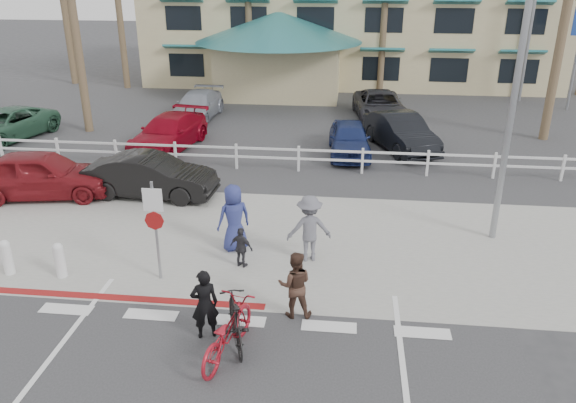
# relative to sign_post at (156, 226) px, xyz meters

# --- Properties ---
(ground) EXTENTS (140.00, 140.00, 0.00)m
(ground) POSITION_rel_sign_post_xyz_m (2.30, -2.20, -1.45)
(ground) COLOR #333335
(sidewalk_plaza) EXTENTS (22.00, 7.00, 0.01)m
(sidewalk_plaza) POSITION_rel_sign_post_xyz_m (2.30, 2.30, -1.44)
(sidewalk_plaza) COLOR gray
(sidewalk_plaza) RESTS_ON ground
(cross_street) EXTENTS (40.00, 5.00, 0.01)m
(cross_street) POSITION_rel_sign_post_xyz_m (2.30, 6.30, -1.45)
(cross_street) COLOR #333335
(cross_street) RESTS_ON ground
(parking_lot) EXTENTS (50.00, 16.00, 0.01)m
(parking_lot) POSITION_rel_sign_post_xyz_m (2.30, 15.80, -1.45)
(parking_lot) COLOR #333335
(parking_lot) RESTS_ON ground
(curb_red) EXTENTS (7.00, 0.25, 0.02)m
(curb_red) POSITION_rel_sign_post_xyz_m (-0.70, -1.00, -1.44)
(curb_red) COLOR maroon
(curb_red) RESTS_ON ground
(rail_fence) EXTENTS (29.40, 0.16, 1.00)m
(rail_fence) POSITION_rel_sign_post_xyz_m (2.80, 8.30, -0.95)
(rail_fence) COLOR silver
(rail_fence) RESTS_ON ground
(sign_post) EXTENTS (0.50, 0.10, 2.90)m
(sign_post) POSITION_rel_sign_post_xyz_m (0.00, 0.00, 0.00)
(sign_post) COLOR gray
(sign_post) RESTS_ON ground
(bollard_0) EXTENTS (0.26, 0.26, 0.95)m
(bollard_0) POSITION_rel_sign_post_xyz_m (-2.50, -0.20, -0.97)
(bollard_0) COLOR silver
(bollard_0) RESTS_ON ground
(bollard_1) EXTENTS (0.26, 0.26, 0.95)m
(bollard_1) POSITION_rel_sign_post_xyz_m (-3.90, -0.20, -0.97)
(bollard_1) COLOR silver
(bollard_1) RESTS_ON ground
(streetlight_0) EXTENTS (0.60, 2.00, 9.00)m
(streetlight_0) POSITION_rel_sign_post_xyz_m (8.80, 3.30, 3.05)
(streetlight_0) COLOR gray
(streetlight_0) RESTS_ON ground
(streetlight_1) EXTENTS (0.60, 2.00, 9.50)m
(streetlight_1) POSITION_rel_sign_post_xyz_m (14.30, 21.80, 3.30)
(streetlight_1) COLOR gray
(streetlight_1) RESTS_ON ground
(bike_red) EXTENTS (1.24, 2.25, 1.12)m
(bike_red) POSITION_rel_sign_post_xyz_m (2.31, -2.76, -0.89)
(bike_red) COLOR maroon
(bike_red) RESTS_ON ground
(rider_red) EXTENTS (0.68, 0.57, 1.59)m
(rider_red) POSITION_rel_sign_post_xyz_m (1.73, -2.20, -0.66)
(rider_red) COLOR black
(rider_red) RESTS_ON ground
(bike_black) EXTENTS (1.08, 1.88, 1.09)m
(bike_black) POSITION_rel_sign_post_xyz_m (2.40, -2.36, -0.90)
(bike_black) COLOR black
(bike_black) RESTS_ON ground
(rider_black) EXTENTS (0.81, 0.66, 1.57)m
(rider_black) POSITION_rel_sign_post_xyz_m (3.51, -1.22, -0.66)
(rider_black) COLOR #442C21
(rider_black) RESTS_ON ground
(pedestrian_a) EXTENTS (1.30, 0.93, 1.82)m
(pedestrian_a) POSITION_rel_sign_post_xyz_m (3.62, 1.41, -0.54)
(pedestrian_a) COLOR slate
(pedestrian_a) RESTS_ON ground
(pedestrian_child) EXTENTS (0.71, 0.48, 1.11)m
(pedestrian_child) POSITION_rel_sign_post_xyz_m (1.92, 0.81, -0.89)
(pedestrian_child) COLOR #2B2A2E
(pedestrian_child) RESTS_ON ground
(pedestrian_b) EXTENTS (1.10, 1.00, 1.89)m
(pedestrian_b) POSITION_rel_sign_post_xyz_m (1.55, 1.77, -0.50)
(pedestrian_b) COLOR navy
(pedestrian_b) RESTS_ON ground
(car_white_sedan) EXTENTS (4.46, 1.77, 1.44)m
(car_white_sedan) POSITION_rel_sign_post_xyz_m (-2.01, 5.26, -0.73)
(car_white_sedan) COLOR black
(car_white_sedan) RESTS_ON ground
(car_red_compact) EXTENTS (4.98, 2.71, 1.61)m
(car_red_compact) POSITION_rel_sign_post_xyz_m (-5.65, 4.83, -0.65)
(car_red_compact) COLOR maroon
(car_red_compact) RESTS_ON ground
(lot_car_0) EXTENTS (3.38, 5.33, 1.37)m
(lot_car_0) POSITION_rel_sign_post_xyz_m (-10.70, 10.97, -0.76)
(lot_car_0) COLOR #2B553F
(lot_car_0) RESTS_ON ground
(lot_car_1) EXTENTS (2.77, 5.13, 1.41)m
(lot_car_1) POSITION_rel_sign_post_xyz_m (-3.07, 10.53, -0.74)
(lot_car_1) COLOR maroon
(lot_car_1) RESTS_ON ground
(lot_car_2) EXTENTS (1.88, 4.11, 1.37)m
(lot_car_2) POSITION_rel_sign_post_xyz_m (4.58, 10.58, -0.77)
(lot_car_2) COLOR navy
(lot_car_2) RESTS_ON ground
(lot_car_3) EXTENTS (3.19, 4.88, 1.52)m
(lot_car_3) POSITION_rel_sign_post_xyz_m (6.73, 11.51, -0.69)
(lot_car_3) COLOR black
(lot_car_3) RESTS_ON ground
(lot_car_4) EXTENTS (2.08, 4.67, 1.33)m
(lot_car_4) POSITION_rel_sign_post_xyz_m (-3.18, 15.71, -0.78)
(lot_car_4) COLOR gray
(lot_car_4) RESTS_ON ground
(lot_car_5) EXTENTS (2.84, 5.28, 1.41)m
(lot_car_5) POSITION_rel_sign_post_xyz_m (6.04, 16.48, -0.74)
(lot_car_5) COLOR #28282F
(lot_car_5) RESTS_ON ground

